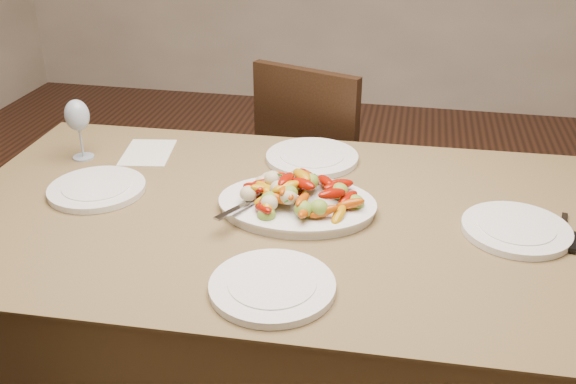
# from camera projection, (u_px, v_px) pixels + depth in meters

# --- Properties ---
(dining_table) EXTENTS (1.87, 1.10, 0.76)m
(dining_table) POSITION_uv_depth(u_px,v_px,m) (288.00, 325.00, 1.89)
(dining_table) COLOR brown
(dining_table) RESTS_ON ground
(chair_far) EXTENTS (0.54, 0.54, 0.95)m
(chair_far) POSITION_uv_depth(u_px,v_px,m) (328.00, 172.00, 2.60)
(chair_far) COLOR black
(chair_far) RESTS_ON ground
(serving_platter) EXTENTS (0.42, 0.32, 0.02)m
(serving_platter) POSITION_uv_depth(u_px,v_px,m) (297.00, 206.00, 1.72)
(serving_platter) COLOR white
(serving_platter) RESTS_ON dining_table
(roasted_vegetables) EXTENTS (0.35, 0.24, 0.09)m
(roasted_vegetables) POSITION_uv_depth(u_px,v_px,m) (297.00, 187.00, 1.70)
(roasted_vegetables) COLOR #820C02
(roasted_vegetables) RESTS_ON serving_platter
(serving_spoon) EXTENTS (0.28, 0.16, 0.03)m
(serving_spoon) POSITION_uv_depth(u_px,v_px,m) (270.00, 199.00, 1.68)
(serving_spoon) COLOR #9EA0A8
(serving_spoon) RESTS_ON serving_platter
(plate_left) EXTENTS (0.27, 0.27, 0.02)m
(plate_left) POSITION_uv_depth(u_px,v_px,m) (97.00, 189.00, 1.82)
(plate_left) COLOR white
(plate_left) RESTS_ON dining_table
(plate_right) EXTENTS (0.27, 0.27, 0.02)m
(plate_right) POSITION_uv_depth(u_px,v_px,m) (516.00, 230.00, 1.62)
(plate_right) COLOR white
(plate_right) RESTS_ON dining_table
(plate_far) EXTENTS (0.29, 0.29, 0.02)m
(plate_far) POSITION_uv_depth(u_px,v_px,m) (312.00, 158.00, 2.01)
(plate_far) COLOR white
(plate_far) RESTS_ON dining_table
(plate_near) EXTENTS (0.28, 0.28, 0.02)m
(plate_near) POSITION_uv_depth(u_px,v_px,m) (272.00, 287.00, 1.40)
(plate_near) COLOR white
(plate_near) RESTS_ON dining_table
(wine_glass) EXTENTS (0.08, 0.08, 0.20)m
(wine_glass) POSITION_uv_depth(u_px,v_px,m) (79.00, 128.00, 1.99)
(wine_glass) COLOR #8C99A5
(wine_glass) RESTS_ON dining_table
(menu_card) EXTENTS (0.18, 0.23, 0.00)m
(menu_card) POSITION_uv_depth(u_px,v_px,m) (148.00, 153.00, 2.07)
(menu_card) COLOR silver
(menu_card) RESTS_ON dining_table
(table_knife) EXTENTS (0.06, 0.20, 0.01)m
(table_knife) POSITION_uv_depth(u_px,v_px,m) (569.00, 234.00, 1.61)
(table_knife) COLOR #9EA0A8
(table_knife) RESTS_ON dining_table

